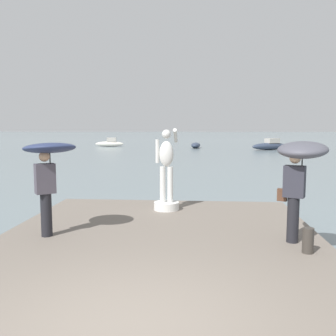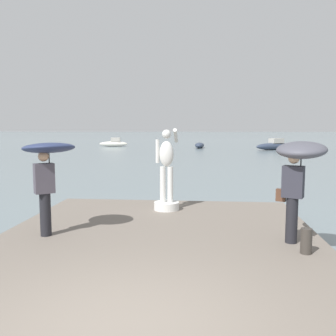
{
  "view_description": "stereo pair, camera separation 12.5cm",
  "coord_description": "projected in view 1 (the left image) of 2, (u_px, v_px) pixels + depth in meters",
  "views": [
    {
      "loc": [
        0.74,
        -3.76,
        2.59
      ],
      "look_at": [
        0.0,
        5.71,
        1.55
      ],
      "focal_mm": 39.36,
      "sensor_mm": 36.0,
      "label": 1
    },
    {
      "loc": [
        0.87,
        -3.75,
        2.59
      ],
      "look_at": [
        0.0,
        5.71,
        1.55
      ],
      "focal_mm": 39.36,
      "sensor_mm": 36.0,
      "label": 2
    }
  ],
  "objects": [
    {
      "name": "ground_plane",
      "position": [
        191.0,
        150.0,
        43.71
      ],
      "size": [
        400.0,
        400.0,
        0.0
      ],
      "primitive_type": "plane",
      "color": "slate"
    },
    {
      "name": "pier",
      "position": [
        151.0,
        272.0,
        6.12
      ],
      "size": [
        6.56,
        10.18,
        0.4
      ],
      "primitive_type": "cube",
      "color": "#70665B",
      "rests_on": "ground"
    },
    {
      "name": "statue_white_figure",
      "position": [
        166.0,
        179.0,
        9.81
      ],
      "size": [
        0.67,
        0.9,
        2.18
      ],
      "color": "silver",
      "rests_on": "pier"
    },
    {
      "name": "onlooker_left",
      "position": [
        48.0,
        162.0,
        7.39
      ],
      "size": [
        1.46,
        1.46,
        1.94
      ],
      "color": "black",
      "rests_on": "pier"
    },
    {
      "name": "onlooker_right",
      "position": [
        300.0,
        164.0,
        6.91
      ],
      "size": [
        1.23,
        1.24,
        1.98
      ],
      "color": "black",
      "rests_on": "pier"
    },
    {
      "name": "mooring_bollard",
      "position": [
        308.0,
        240.0,
        6.45
      ],
      "size": [
        0.2,
        0.2,
        0.45
      ],
      "primitive_type": "cylinder",
      "color": "#38332D",
      "rests_on": "pier"
    },
    {
      "name": "boat_near",
      "position": [
        110.0,
        143.0,
        50.85
      ],
      "size": [
        3.95,
        1.36,
        1.24
      ],
      "color": "silver",
      "rests_on": "ground"
    },
    {
      "name": "boat_mid",
      "position": [
        270.0,
        145.0,
        43.43
      ],
      "size": [
        5.04,
        3.87,
        1.34
      ],
      "color": "#2D384C",
      "rests_on": "ground"
    },
    {
      "name": "boat_far",
      "position": [
        196.0,
        145.0,
        47.44
      ],
      "size": [
        1.37,
        3.72,
        0.68
      ],
      "color": "#2D384C",
      "rests_on": "ground"
    }
  ]
}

